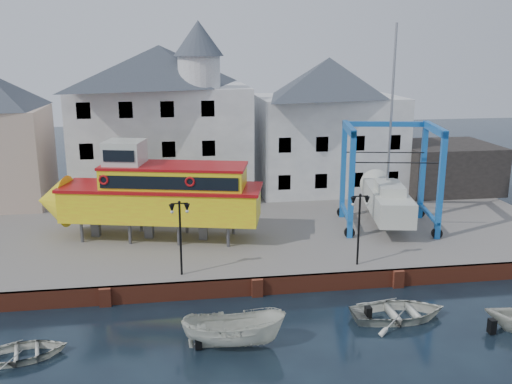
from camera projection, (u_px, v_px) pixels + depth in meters
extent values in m
plane|color=black|center=(257.00, 296.00, 30.94)|extent=(140.00, 140.00, 0.00)
cube|color=slate|center=(234.00, 225.00, 41.34)|extent=(44.00, 22.00, 1.00)
cube|color=brown|center=(257.00, 286.00, 30.93)|extent=(44.00, 0.25, 1.00)
cube|color=brown|center=(105.00, 297.00, 29.61)|extent=(0.60, 0.36, 1.00)
cube|color=brown|center=(257.00, 288.00, 30.77)|extent=(0.60, 0.36, 1.00)
cube|color=brown|center=(398.00, 279.00, 31.92)|extent=(0.60, 0.36, 1.00)
cube|color=silver|center=(163.00, 142.00, 46.55)|extent=(14.00, 8.00, 9.00)
pyramid|color=#353A45|center=(159.00, 66.00, 45.02)|extent=(14.00, 8.00, 3.20)
cube|color=black|center=(89.00, 191.00, 42.69)|extent=(1.00, 0.08, 1.20)
cube|color=black|center=(130.00, 189.00, 43.12)|extent=(1.00, 0.08, 1.20)
cube|color=black|center=(170.00, 188.00, 43.56)|extent=(1.00, 0.08, 1.20)
cube|color=black|center=(209.00, 187.00, 43.99)|extent=(1.00, 0.08, 1.20)
cube|color=black|center=(86.00, 151.00, 41.94)|extent=(1.00, 0.08, 1.20)
cube|color=black|center=(128.00, 150.00, 42.37)|extent=(1.00, 0.08, 1.20)
cube|color=black|center=(169.00, 149.00, 42.80)|extent=(1.00, 0.08, 1.20)
cube|color=black|center=(209.00, 148.00, 43.24)|extent=(1.00, 0.08, 1.20)
cube|color=black|center=(83.00, 111.00, 41.18)|extent=(1.00, 0.08, 1.20)
cube|color=black|center=(126.00, 110.00, 41.62)|extent=(1.00, 0.08, 1.20)
cube|color=black|center=(167.00, 109.00, 42.05)|extent=(1.00, 0.08, 1.20)
cube|color=black|center=(208.00, 109.00, 42.48)|extent=(1.00, 0.08, 1.20)
cylinder|color=silver|center=(199.00, 72.00, 43.25)|extent=(3.20, 3.20, 2.40)
cone|color=#353A45|center=(198.00, 38.00, 42.63)|extent=(3.80, 3.80, 2.60)
cube|color=silver|center=(327.00, 143.00, 49.17)|extent=(12.00, 8.00, 8.00)
pyramid|color=#353A45|center=(329.00, 77.00, 47.77)|extent=(12.00, 8.00, 3.20)
cube|color=black|center=(284.00, 182.00, 45.33)|extent=(1.00, 0.08, 1.20)
cube|color=black|center=(321.00, 181.00, 45.77)|extent=(1.00, 0.08, 1.20)
cube|color=black|center=(357.00, 180.00, 46.20)|extent=(1.00, 0.08, 1.20)
cube|color=black|center=(392.00, 179.00, 46.64)|extent=(1.00, 0.08, 1.20)
cube|color=black|center=(285.00, 145.00, 44.58)|extent=(1.00, 0.08, 1.20)
cube|color=black|center=(322.00, 144.00, 45.02)|extent=(1.00, 0.08, 1.20)
cube|color=black|center=(359.00, 143.00, 45.45)|extent=(1.00, 0.08, 1.20)
cube|color=black|center=(394.00, 142.00, 45.88)|extent=(1.00, 0.08, 1.20)
cube|color=black|center=(445.00, 167.00, 49.21)|extent=(8.00, 7.00, 4.00)
cylinder|color=black|center=(181.00, 240.00, 30.76)|extent=(0.12, 0.12, 4.00)
cube|color=black|center=(179.00, 203.00, 30.24)|extent=(0.90, 0.06, 0.06)
sphere|color=black|center=(179.00, 202.00, 30.23)|extent=(0.16, 0.16, 0.16)
cone|color=black|center=(172.00, 209.00, 30.25)|extent=(0.32, 0.32, 0.45)
sphere|color=beige|center=(172.00, 212.00, 30.30)|extent=(0.18, 0.18, 0.18)
cone|color=black|center=(187.00, 208.00, 30.37)|extent=(0.32, 0.32, 0.45)
sphere|color=beige|center=(187.00, 211.00, 30.41)|extent=(0.18, 0.18, 0.18)
cylinder|color=black|center=(359.00, 231.00, 32.20)|extent=(0.12, 0.12, 4.00)
cube|color=black|center=(360.00, 196.00, 31.69)|extent=(0.90, 0.06, 0.06)
sphere|color=black|center=(360.00, 195.00, 31.67)|extent=(0.16, 0.16, 0.16)
cone|color=black|center=(353.00, 201.00, 31.70)|extent=(0.32, 0.32, 0.45)
sphere|color=beige|center=(353.00, 204.00, 31.74)|extent=(0.18, 0.18, 0.18)
cone|color=black|center=(367.00, 201.00, 31.81)|extent=(0.32, 0.32, 0.45)
sphere|color=beige|center=(367.00, 204.00, 31.86)|extent=(0.18, 0.18, 0.18)
cylinder|color=#59595E|center=(82.00, 232.00, 36.23)|extent=(0.24, 0.24, 1.34)
cylinder|color=#59595E|center=(96.00, 220.00, 38.64)|extent=(0.24, 0.24, 1.34)
cylinder|color=#59595E|center=(130.00, 233.00, 35.96)|extent=(0.24, 0.24, 1.34)
cylinder|color=#59595E|center=(141.00, 222.00, 38.37)|extent=(0.24, 0.24, 1.34)
cylinder|color=#59595E|center=(179.00, 235.00, 35.68)|extent=(0.24, 0.24, 1.34)
cylinder|color=#59595E|center=(187.00, 223.00, 38.10)|extent=(0.24, 0.24, 1.34)
cylinder|color=#59595E|center=(228.00, 236.00, 35.41)|extent=(0.24, 0.24, 1.34)
cylinder|color=#59595E|center=(233.00, 224.00, 37.83)|extent=(0.24, 0.24, 1.34)
cube|color=#59595E|center=(96.00, 226.00, 37.40)|extent=(0.63, 0.56, 1.34)
cube|color=#59595E|center=(149.00, 228.00, 37.09)|extent=(0.63, 0.56, 1.34)
cube|color=#59595E|center=(203.00, 229.00, 36.77)|extent=(0.63, 0.56, 1.34)
cube|color=yellow|center=(161.00, 204.00, 36.59)|extent=(12.97, 6.28, 1.97)
cone|color=yellow|center=(53.00, 201.00, 37.22)|extent=(2.72, 3.77, 3.40)
cube|color=#A90F12|center=(161.00, 187.00, 36.32)|extent=(13.27, 6.48, 0.20)
cube|color=yellow|center=(174.00, 178.00, 36.09)|extent=(9.41, 5.08, 1.43)
cube|color=black|center=(168.00, 183.00, 34.58)|extent=(8.36, 2.10, 0.81)
cube|color=black|center=(180.00, 172.00, 37.57)|extent=(8.36, 2.10, 0.81)
cube|color=#A90F12|center=(174.00, 166.00, 35.89)|extent=(9.61, 5.21, 0.16)
cube|color=beige|center=(125.00, 154.00, 35.98)|extent=(2.81, 2.81, 1.63)
cube|color=black|center=(118.00, 156.00, 34.81)|extent=(1.91, 0.52, 0.72)
torus|color=#A90F12|center=(103.00, 180.00, 34.85)|extent=(0.64, 0.27, 0.63)
torus|color=#A90F12|center=(190.00, 182.00, 34.38)|extent=(0.64, 0.27, 0.63)
cube|color=#1365AA|center=(351.00, 186.00, 36.38)|extent=(0.41, 0.41, 7.00)
cylinder|color=black|center=(349.00, 232.00, 37.17)|extent=(0.73, 0.37, 0.70)
cube|color=#1365AA|center=(343.00, 170.00, 40.88)|extent=(0.41, 0.41, 7.00)
cylinder|color=black|center=(342.00, 212.00, 41.67)|extent=(0.73, 0.37, 0.70)
cube|color=#1365AA|center=(441.00, 186.00, 36.18)|extent=(0.41, 0.41, 7.00)
cylinder|color=black|center=(437.00, 233.00, 36.97)|extent=(0.73, 0.37, 0.70)
cube|color=#1365AA|center=(423.00, 171.00, 40.68)|extent=(0.41, 0.41, 7.00)
cylinder|color=black|center=(419.00, 213.00, 41.47)|extent=(0.73, 0.37, 0.70)
cube|color=#1365AA|center=(349.00, 129.00, 37.79)|extent=(1.27, 4.98, 0.49)
cube|color=#1365AA|center=(346.00, 213.00, 39.25)|extent=(1.16, 4.96, 0.21)
cube|color=#1365AA|center=(435.00, 129.00, 37.60)|extent=(1.27, 4.98, 0.49)
cube|color=#1365AA|center=(428.00, 213.00, 39.06)|extent=(1.16, 4.96, 0.21)
cube|color=#1365AA|center=(386.00, 124.00, 39.95)|extent=(5.96, 1.45, 0.35)
cube|color=beige|center=(388.00, 202.00, 38.96)|extent=(3.65, 7.80, 1.60)
cone|color=beige|center=(377.00, 186.00, 43.26)|extent=(2.56, 2.00, 2.30)
cube|color=#59595E|center=(387.00, 218.00, 39.24)|extent=(0.57, 1.81, 0.70)
cube|color=beige|center=(390.00, 188.00, 38.20)|extent=(2.13, 3.24, 0.60)
cylinder|color=#99999E|center=(392.00, 109.00, 37.86)|extent=(0.19, 0.19, 11.00)
cube|color=black|center=(396.00, 163.00, 36.44)|extent=(5.33, 1.11, 0.05)
cube|color=black|center=(385.00, 152.00, 39.92)|extent=(5.33, 1.11, 0.05)
imported|color=beige|center=(234.00, 346.00, 25.77)|extent=(4.83, 2.18, 1.81)
imported|color=beige|center=(399.00, 319.00, 28.36)|extent=(4.80, 3.45, 0.99)
imported|color=beige|center=(23.00, 358.00, 24.76)|extent=(4.28, 3.45, 0.79)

